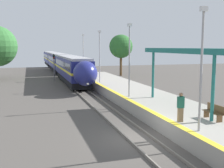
# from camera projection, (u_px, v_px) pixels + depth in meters

# --- Properties ---
(ground_plane) EXTENTS (120.00, 120.00, 0.00)m
(ground_plane) POSITION_uv_depth(u_px,v_px,m) (139.00, 139.00, 15.92)
(ground_plane) COLOR #4C4742
(rail_left) EXTENTS (0.08, 90.00, 0.15)m
(rail_left) POSITION_uv_depth(u_px,v_px,m) (127.00, 139.00, 15.71)
(rail_left) COLOR slate
(rail_left) RESTS_ON ground_plane
(rail_right) EXTENTS (0.08, 90.00, 0.15)m
(rail_right) POSITION_uv_depth(u_px,v_px,m) (151.00, 137.00, 16.11)
(rail_right) COLOR slate
(rail_right) RESTS_ON ground_plane
(train) EXTENTS (2.76, 59.65, 3.86)m
(train) POSITION_uv_depth(u_px,v_px,m) (58.00, 61.00, 57.31)
(train) COLOR black
(train) RESTS_ON ground_plane
(platform_right) EXTENTS (4.97, 64.00, 0.97)m
(platform_right) POSITION_uv_depth(u_px,v_px,m) (202.00, 125.00, 17.01)
(platform_right) COLOR #9E998E
(platform_right) RESTS_ON ground_plane
(platform_bench) EXTENTS (0.44, 1.62, 0.89)m
(platform_bench) POSITION_uv_depth(u_px,v_px,m) (214.00, 112.00, 16.39)
(platform_bench) COLOR brown
(platform_bench) RESTS_ON platform_right
(person_waiting) EXTENTS (0.36, 0.22, 1.69)m
(person_waiting) POSITION_uv_depth(u_px,v_px,m) (181.00, 107.00, 15.82)
(person_waiting) COLOR #7F6647
(person_waiting) RESTS_ON platform_right
(railway_signal) EXTENTS (0.28, 0.28, 4.06)m
(railway_signal) POSITION_uv_depth(u_px,v_px,m) (54.00, 65.00, 42.81)
(railway_signal) COLOR #59595E
(railway_signal) RESTS_ON ground_plane
(lamppost_near) EXTENTS (0.36, 0.20, 6.17)m
(lamppost_near) POSITION_uv_depth(u_px,v_px,m) (202.00, 62.00, 13.79)
(lamppost_near) COLOR #9E9EA3
(lamppost_near) RESTS_ON platform_right
(lamppost_mid) EXTENTS (0.36, 0.20, 6.17)m
(lamppost_mid) POSITION_uv_depth(u_px,v_px,m) (129.00, 56.00, 23.61)
(lamppost_mid) COLOR #9E9EA3
(lamppost_mid) RESTS_ON platform_right
(lamppost_far) EXTENTS (0.36, 0.20, 6.17)m
(lamppost_far) POSITION_uv_depth(u_px,v_px,m) (100.00, 53.00, 33.43)
(lamppost_far) COLOR #9E9EA3
(lamppost_far) RESTS_ON platform_right
(lamppost_farthest) EXTENTS (0.36, 0.20, 6.17)m
(lamppost_farthest) POSITION_uv_depth(u_px,v_px,m) (83.00, 52.00, 43.25)
(lamppost_farthest) COLOR #9E9EA3
(lamppost_farthest) RESTS_ON platform_right
(station_canopy) EXTENTS (2.02, 11.02, 4.14)m
(station_canopy) POSITION_uv_depth(u_px,v_px,m) (185.00, 52.00, 19.61)
(station_canopy) COLOR #1E6B66
(station_canopy) RESTS_ON platform_right
(background_tree_right) EXTENTS (4.20, 4.20, 7.38)m
(background_tree_right) POSITION_uv_depth(u_px,v_px,m) (121.00, 47.00, 50.17)
(background_tree_right) COLOR brown
(background_tree_right) RESTS_ON ground_plane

